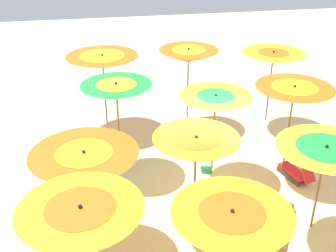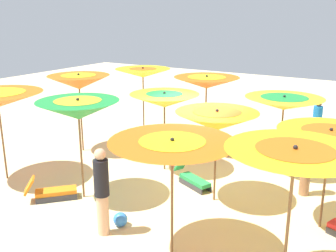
{
  "view_description": "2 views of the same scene",
  "coord_description": "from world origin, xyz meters",
  "px_view_note": "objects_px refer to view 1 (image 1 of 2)",
  "views": [
    {
      "loc": [
        -2.56,
        -8.72,
        6.66
      ],
      "look_at": [
        -0.81,
        1.18,
        1.36
      ],
      "focal_mm": 45.4,
      "sensor_mm": 36.0,
      "label": 1
    },
    {
      "loc": [
        -8.38,
        -4.49,
        4.31
      ],
      "look_at": [
        0.45,
        0.93,
        1.3
      ],
      "focal_mm": 41.5,
      "sensor_mm": 36.0,
      "label": 2
    }
  ],
  "objects_px": {
    "beach_umbrella_10": "(325,154)",
    "beach_umbrella_0": "(103,61)",
    "beachgoer_1": "(284,233)",
    "beach_umbrella_6": "(196,146)",
    "beach_umbrella_7": "(231,220)",
    "beach_umbrella_8": "(273,57)",
    "lounger_3": "(295,172)",
    "beach_umbrella_3": "(81,216)",
    "lounger_0": "(203,188)",
    "beachgoer_2": "(82,164)",
    "beach_ball": "(101,192)",
    "beach_umbrella_1": "(117,92)",
    "beach_umbrella_5": "(215,102)",
    "beach_umbrella_9": "(294,93)",
    "lounger_4": "(103,147)",
    "beach_umbrella_2": "(85,159)",
    "beach_umbrella_4": "(188,56)"
  },
  "relations": [
    {
      "from": "beach_umbrella_5",
      "to": "lounger_0",
      "type": "bearing_deg",
      "value": -115.17
    },
    {
      "from": "beach_umbrella_1",
      "to": "beach_umbrella_10",
      "type": "xyz_separation_m",
      "value": [
        4.12,
        -3.58,
        -0.22
      ]
    },
    {
      "from": "beach_umbrella_1",
      "to": "beachgoer_1",
      "type": "height_order",
      "value": "beach_umbrella_1"
    },
    {
      "from": "beach_umbrella_9",
      "to": "beachgoer_2",
      "type": "xyz_separation_m",
      "value": [
        -5.56,
        -0.47,
        -1.28
      ]
    },
    {
      "from": "beach_umbrella_10",
      "to": "beach_umbrella_0",
      "type": "bearing_deg",
      "value": 125.57
    },
    {
      "from": "beach_umbrella_7",
      "to": "beachgoer_2",
      "type": "bearing_deg",
      "value": 124.72
    },
    {
      "from": "lounger_3",
      "to": "beachgoer_2",
      "type": "height_order",
      "value": "beachgoer_2"
    },
    {
      "from": "beach_umbrella_4",
      "to": "beach_ball",
      "type": "height_order",
      "value": "beach_umbrella_4"
    },
    {
      "from": "beach_umbrella_5",
      "to": "beachgoer_2",
      "type": "bearing_deg",
      "value": -168.04
    },
    {
      "from": "beach_umbrella_8",
      "to": "beach_umbrella_6",
      "type": "bearing_deg",
      "value": -128.36
    },
    {
      "from": "beach_umbrella_0",
      "to": "beach_umbrella_9",
      "type": "distance_m",
      "value": 6.01
    },
    {
      "from": "beach_ball",
      "to": "beach_umbrella_7",
      "type": "bearing_deg",
      "value": -58.93
    },
    {
      "from": "beach_umbrella_9",
      "to": "lounger_4",
      "type": "relative_size",
      "value": 2.18
    },
    {
      "from": "beachgoer_1",
      "to": "beach_umbrella_8",
      "type": "bearing_deg",
      "value": 69.58
    },
    {
      "from": "beach_umbrella_7",
      "to": "beach_umbrella_0",
      "type": "bearing_deg",
      "value": 103.21
    },
    {
      "from": "beach_umbrella_3",
      "to": "beachgoer_1",
      "type": "distance_m",
      "value": 4.13
    },
    {
      "from": "beach_umbrella_6",
      "to": "beach_umbrella_9",
      "type": "xyz_separation_m",
      "value": [
        3.03,
        1.75,
        0.27
      ]
    },
    {
      "from": "beachgoer_1",
      "to": "beach_umbrella_6",
      "type": "bearing_deg",
      "value": 127.39
    },
    {
      "from": "beach_umbrella_10",
      "to": "beach_umbrella_7",
      "type": "bearing_deg",
      "value": -147.74
    },
    {
      "from": "beach_umbrella_2",
      "to": "beach_umbrella_7",
      "type": "bearing_deg",
      "value": -41.97
    },
    {
      "from": "beachgoer_2",
      "to": "beach_umbrella_3",
      "type": "bearing_deg",
      "value": 83.99
    },
    {
      "from": "beach_umbrella_1",
      "to": "beach_umbrella_2",
      "type": "bearing_deg",
      "value": -105.89
    },
    {
      "from": "beach_umbrella_1",
      "to": "beachgoer_2",
      "type": "height_order",
      "value": "beach_umbrella_1"
    },
    {
      "from": "beach_umbrella_2",
      "to": "beach_ball",
      "type": "height_order",
      "value": "beach_umbrella_2"
    },
    {
      "from": "beach_umbrella_7",
      "to": "lounger_3",
      "type": "bearing_deg",
      "value": 49.18
    },
    {
      "from": "beach_umbrella_5",
      "to": "beach_umbrella_6",
      "type": "distance_m",
      "value": 2.27
    },
    {
      "from": "beach_umbrella_2",
      "to": "beach_umbrella_6",
      "type": "height_order",
      "value": "beach_umbrella_2"
    },
    {
      "from": "beachgoer_1",
      "to": "beachgoer_2",
      "type": "bearing_deg",
      "value": 141.04
    },
    {
      "from": "beach_umbrella_5",
      "to": "beach_umbrella_8",
      "type": "relative_size",
      "value": 0.92
    },
    {
      "from": "beachgoer_2",
      "to": "beach_umbrella_10",
      "type": "bearing_deg",
      "value": 150.16
    },
    {
      "from": "beach_umbrella_9",
      "to": "beach_umbrella_10",
      "type": "xyz_separation_m",
      "value": [
        -0.43,
        -2.55,
        -0.28
      ]
    },
    {
      "from": "beach_umbrella_0",
      "to": "beachgoer_1",
      "type": "bearing_deg",
      "value": -65.78
    },
    {
      "from": "beachgoer_1",
      "to": "beach_umbrella_7",
      "type": "bearing_deg",
      "value": -156.04
    },
    {
      "from": "beach_ball",
      "to": "beach_umbrella_5",
      "type": "bearing_deg",
      "value": 15.35
    },
    {
      "from": "beach_umbrella_6",
      "to": "lounger_0",
      "type": "distance_m",
      "value": 2.0
    },
    {
      "from": "beach_umbrella_1",
      "to": "lounger_4",
      "type": "height_order",
      "value": "beach_umbrella_1"
    },
    {
      "from": "beach_umbrella_7",
      "to": "beach_umbrella_8",
      "type": "height_order",
      "value": "beach_umbrella_8"
    },
    {
      "from": "beach_umbrella_2",
      "to": "beach_umbrella_1",
      "type": "bearing_deg",
      "value": 74.11
    },
    {
      "from": "beach_umbrella_5",
      "to": "beach_umbrella_10",
      "type": "xyz_separation_m",
      "value": [
        1.6,
        -2.83,
        -0.06
      ]
    },
    {
      "from": "beach_umbrella_1",
      "to": "beach_umbrella_4",
      "type": "xyz_separation_m",
      "value": [
        2.49,
        2.37,
        0.07
      ]
    },
    {
      "from": "beach_umbrella_0",
      "to": "beach_umbrella_3",
      "type": "relative_size",
      "value": 0.97
    },
    {
      "from": "beach_umbrella_0",
      "to": "beach_umbrella_9",
      "type": "height_order",
      "value": "beach_umbrella_9"
    },
    {
      "from": "beach_umbrella_3",
      "to": "lounger_0",
      "type": "xyz_separation_m",
      "value": [
        2.85,
        3.12,
        -2.09
      ]
    },
    {
      "from": "beachgoer_1",
      "to": "beachgoer_2",
      "type": "height_order",
      "value": "beachgoer_2"
    },
    {
      "from": "beach_ball",
      "to": "beach_umbrella_6",
      "type": "bearing_deg",
      "value": -28.83
    },
    {
      "from": "lounger_0",
      "to": "beach_umbrella_7",
      "type": "bearing_deg",
      "value": 17.06
    },
    {
      "from": "lounger_3",
      "to": "beachgoer_2",
      "type": "relative_size",
      "value": 0.65
    },
    {
      "from": "beach_umbrella_1",
      "to": "beach_umbrella_6",
      "type": "xyz_separation_m",
      "value": [
        1.52,
        -2.78,
        -0.22
      ]
    },
    {
      "from": "beach_umbrella_1",
      "to": "lounger_4",
      "type": "distance_m",
      "value": 2.12
    },
    {
      "from": "beach_umbrella_3",
      "to": "beach_umbrella_8",
      "type": "bearing_deg",
      "value": 48.76
    }
  ]
}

